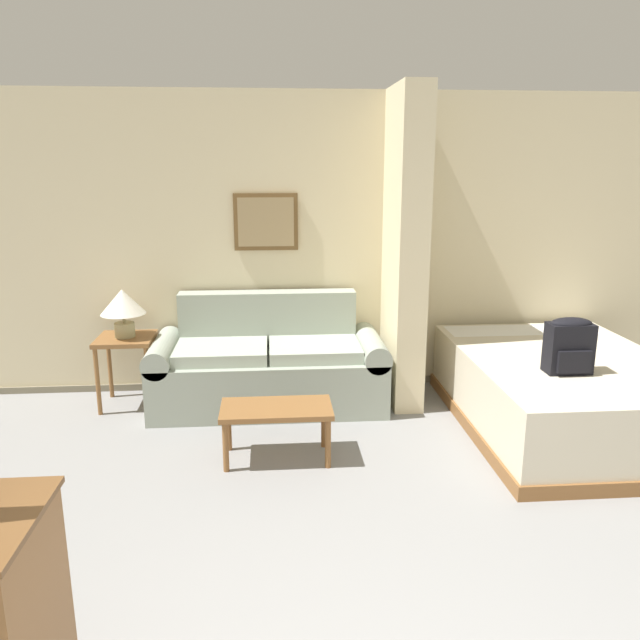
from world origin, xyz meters
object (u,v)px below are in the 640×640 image
Objects in this scene: bed at (562,391)px; backpack at (569,345)px; table_lamp at (123,305)px; coffee_table at (276,413)px; couch at (269,366)px.

backpack is at bearing -114.64° from bed.
table_lamp is 3.45m from backpack.
bed is (3.44, -0.73, -0.58)m from table_lamp.
coffee_table is 2.24m from bed.
couch is at bearing 163.42° from bed.
table_lamp is at bearing 161.64° from backpack.
table_lamp reaches higher than backpack.
couch is 2.56× the size of coffee_table.
couch is at bearing 92.85° from coffee_table.
backpack is at bearing -18.36° from table_lamp.
table_lamp is 0.19× the size of bed.
backpack reaches higher than bed.
coffee_table is 1.89× the size of table_lamp.
coffee_table is (0.05, -1.04, 0.00)m from couch.
backpack reaches higher than couch.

